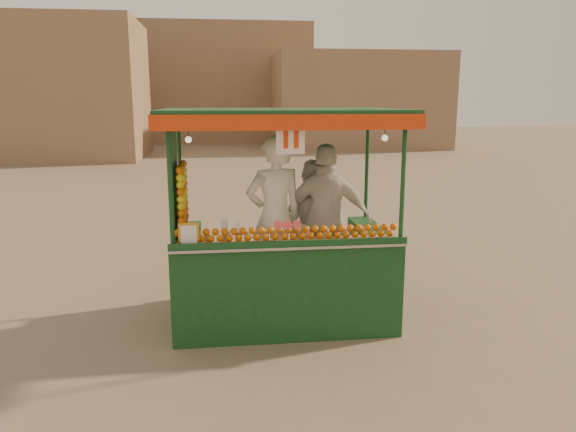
{
  "coord_description": "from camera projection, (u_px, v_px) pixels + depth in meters",
  "views": [
    {
      "loc": [
        -0.57,
        -6.17,
        2.61
      ],
      "look_at": [
        0.21,
        0.06,
        1.27
      ],
      "focal_mm": 34.28,
      "sensor_mm": 36.0,
      "label": 1
    }
  ],
  "objects": [
    {
      "name": "vendor_middle",
      "position": [
        313.0,
        223.0,
        6.86
      ],
      "size": [
        0.97,
        0.98,
        1.6
      ],
      "rotation": [
        0.0,
        0.0,
        2.3
      ],
      "color": "beige",
      "rests_on": "ground"
    },
    {
      "name": "building_center",
      "position": [
        195.0,
        85.0,
        34.74
      ],
      "size": [
        14.0,
        7.0,
        7.0
      ],
      "primitive_type": "cube",
      "color": "#89694E",
      "rests_on": "ground"
    },
    {
      "name": "building_left",
      "position": [
        26.0,
        90.0,
        24.3
      ],
      "size": [
        10.0,
        6.0,
        6.0
      ],
      "primitive_type": "cube",
      "color": "#89694E",
      "rests_on": "ground"
    },
    {
      "name": "juice_cart",
      "position": [
        277.0,
        256.0,
        6.45
      ],
      "size": [
        2.76,
        1.79,
        2.5
      ],
      "color": "#0E3618",
      "rests_on": "ground"
    },
    {
      "name": "vendor_right",
      "position": [
        327.0,
        220.0,
        6.58
      ],
      "size": [
        1.14,
        0.68,
        1.81
      ],
      "rotation": [
        0.0,
        0.0,
        2.91
      ],
      "color": "silver",
      "rests_on": "ground"
    },
    {
      "name": "vendor_left",
      "position": [
        275.0,
        218.0,
        6.43
      ],
      "size": [
        0.8,
        0.64,
        1.92
      ],
      "rotation": [
        0.0,
        0.0,
        3.42
      ],
      "color": "white",
      "rests_on": "ground"
    },
    {
      "name": "building_right",
      "position": [
        357.0,
        101.0,
        30.21
      ],
      "size": [
        9.0,
        6.0,
        5.0
      ],
      "primitive_type": "cube",
      "color": "#89694E",
      "rests_on": "ground"
    },
    {
      "name": "ground",
      "position": [
        272.0,
        321.0,
        6.6
      ],
      "size": [
        90.0,
        90.0,
        0.0
      ],
      "primitive_type": "plane",
      "color": "#6F624F",
      "rests_on": "ground"
    }
  ]
}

